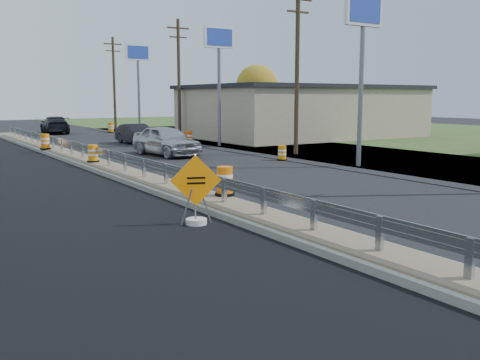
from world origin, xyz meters
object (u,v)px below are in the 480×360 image
barrel_median_near (225,182)px  car_dark_far (55,125)px  barrel_shoulder_mid (188,138)px  car_silver (166,140)px  barrel_shoulder_near (282,153)px  car_dark_mid (136,134)px  caution_sign (196,207)px  barrel_shoulder_far (111,128)px  barrel_median_mid (93,154)px  barrel_median_far (45,142)px

barrel_median_near → car_dark_far: 36.92m
barrel_shoulder_mid → car_silver: size_ratio=0.19×
barrel_median_near → car_dark_far: bearing=83.9°
barrel_shoulder_near → car_dark_mid: car_dark_mid is taller
caution_sign → car_dark_far: bearing=104.1°
barrel_shoulder_far → car_dark_far: bearing=160.6°
car_silver → barrel_median_near: bearing=-113.8°
barrel_shoulder_far → car_silver: size_ratio=0.19×
car_silver → car_dark_mid: bearing=73.6°
car_dark_far → car_dark_mid: bearing=105.0°
barrel_shoulder_far → car_silver: car_silver is taller
barrel_median_mid → barrel_median_far: (-0.40, 7.78, 0.04)m
barrel_median_mid → car_dark_far: (4.61, 25.78, 0.16)m
barrel_shoulder_near → barrel_median_near: bearing=-136.0°
barrel_shoulder_far → barrel_median_mid: bearing=-111.2°
caution_sign → car_silver: size_ratio=0.36×
barrel_median_near → barrel_shoulder_far: 36.10m
barrel_median_mid → car_silver: size_ratio=0.16×
barrel_shoulder_mid → barrel_shoulder_far: (0.00, 15.88, -0.00)m
barrel_median_mid → barrel_shoulder_mid: (9.35, 8.24, -0.16)m
barrel_median_near → barrel_median_mid: size_ratio=1.11×
barrel_median_far → car_dark_mid: 7.63m
barrel_shoulder_mid → barrel_median_near: bearing=-114.3°
barrel_shoulder_far → car_dark_far: car_dark_far is taller
caution_sign → car_dark_far: caution_sign is taller
car_silver → barrel_shoulder_near: bearing=-59.6°
barrel_median_near → barrel_median_far: (-1.10, 18.70, 0.00)m
barrel_median_mid → barrel_shoulder_near: size_ratio=1.05×
car_dark_mid → car_silver: bearing=-103.3°
barrel_median_near → car_silver: bearing=72.2°
car_dark_far → barrel_median_far: bearing=82.0°
barrel_median_far → barrel_shoulder_far: barrel_median_far is taller
barrel_median_mid → car_silver: 5.79m
caution_sign → barrel_median_far: caution_sign is taller
barrel_median_far → barrel_median_near: bearing=-86.6°
barrel_shoulder_mid → car_dark_far: (-4.74, 17.54, 0.32)m
car_dark_mid → barrel_median_mid: bearing=-124.1°
barrel_shoulder_near → car_dark_mid: 13.89m
car_dark_mid → barrel_shoulder_far: bearing=75.2°
caution_sign → barrel_median_mid: caution_sign is taller
barrel_shoulder_near → car_dark_mid: size_ratio=0.18×
barrel_median_near → barrel_median_mid: 10.95m
barrel_median_far → barrel_shoulder_near: barrel_median_far is taller
barrel_median_mid → car_dark_far: size_ratio=0.15×
barrel_shoulder_near → barrel_shoulder_mid: bearing=89.0°
barrel_median_near → car_silver: car_silver is taller
barrel_shoulder_near → car_dark_far: size_ratio=0.14×
car_silver → car_dark_mid: car_silver is taller
barrel_shoulder_far → car_dark_far: (-4.74, 1.67, 0.33)m
barrel_median_near → car_silver: (4.39, 13.67, 0.20)m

